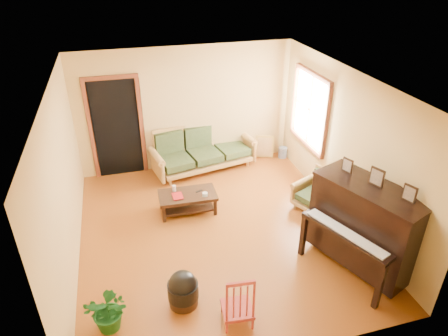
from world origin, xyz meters
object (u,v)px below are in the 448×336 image
object	(u,v)px
sofa	(204,149)
red_chair	(237,297)
ceramic_crock	(283,152)
potted_plant	(109,310)
piano	(364,227)
armchair	(317,193)
coffee_table	(188,202)
footstool	(183,292)

from	to	relation	value
sofa	red_chair	xyz separation A→B (m)	(-0.50, -4.07, -0.05)
ceramic_crock	potted_plant	size ratio (longest dim) A/B	0.40
potted_plant	piano	bearing A→B (deg)	3.24
red_chair	ceramic_crock	size ratio (longest dim) A/B	3.41
potted_plant	armchair	bearing A→B (deg)	24.43
sofa	coffee_table	size ratio (longest dim) A/B	2.12
piano	red_chair	world-z (taller)	piano
ceramic_crock	coffee_table	bearing A→B (deg)	-148.52
footstool	red_chair	xyz separation A→B (m)	(0.62, -0.47, 0.22)
sofa	potted_plant	size ratio (longest dim) A/B	3.57
coffee_table	armchair	world-z (taller)	armchair
armchair	red_chair	distance (m)	2.91
coffee_table	piano	world-z (taller)	piano
ceramic_crock	footstool	bearing A→B (deg)	-129.21
sofa	armchair	distance (m)	2.63
footstool	potted_plant	distance (m)	0.97
armchair	footstool	bearing A→B (deg)	-175.03
armchair	potted_plant	size ratio (longest dim) A/B	1.22
coffee_table	piano	size ratio (longest dim) A/B	0.66
potted_plant	coffee_table	bearing A→B (deg)	57.86
coffee_table	ceramic_crock	distance (m)	2.94
armchair	piano	size ratio (longest dim) A/B	0.48
armchair	red_chair	bearing A→B (deg)	-160.95
red_chair	footstool	bearing A→B (deg)	148.21
coffee_table	potted_plant	xyz separation A→B (m)	(-1.42, -2.27, 0.12)
sofa	piano	distance (m)	3.89
coffee_table	piano	distance (m)	3.07
armchair	ceramic_crock	bearing A→B (deg)	59.24
piano	red_chair	distance (m)	2.17
potted_plant	ceramic_crock	bearing A→B (deg)	44.05
sofa	potted_plant	xyz separation A→B (m)	(-2.07, -3.75, -0.16)
footstool	sofa	bearing A→B (deg)	72.78
footstool	piano	bearing A→B (deg)	1.23
red_chair	potted_plant	bearing A→B (deg)	173.85
red_chair	coffee_table	bearing A→B (deg)	98.46
footstool	ceramic_crock	xyz separation A→B (m)	(2.98, 3.65, -0.08)
red_chair	ceramic_crock	bearing A→B (deg)	65.47
red_chair	sofa	bearing A→B (deg)	88.31
footstool	ceramic_crock	size ratio (longest dim) A/B	1.71
footstool	ceramic_crock	distance (m)	4.71
coffee_table	footstool	world-z (taller)	footstool
red_chair	armchair	bearing A→B (deg)	48.55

